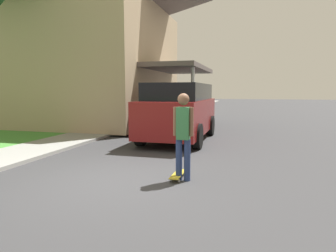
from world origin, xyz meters
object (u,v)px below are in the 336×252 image
object	(u,v)px
suv_parked	(180,110)
skateboarder	(183,132)
skateboard	(178,175)
car_down_street	(188,108)

from	to	relation	value
suv_parked	skateboarder	size ratio (longest dim) A/B	2.74
skateboarder	skateboard	bearing A→B (deg)	143.05
car_down_street	skateboarder	xyz separation A→B (m)	(2.78, -13.57, 0.31)
car_down_street	skateboarder	size ratio (longest dim) A/B	2.50
suv_parked	car_down_street	world-z (taller)	suv_parked
suv_parked	skateboard	world-z (taller)	suv_parked
car_down_street	skateboard	xyz separation A→B (m)	(2.65, -13.48, -0.59)
suv_parked	skateboarder	bearing A→B (deg)	-75.74
skateboard	skateboarder	bearing A→B (deg)	-36.95
car_down_street	skateboarder	bearing A→B (deg)	-78.42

